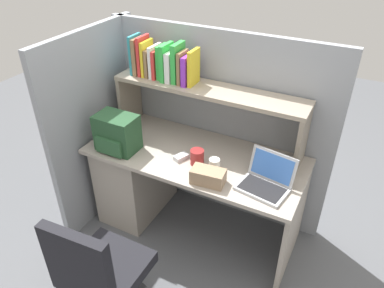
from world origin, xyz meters
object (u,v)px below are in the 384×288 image
paper_cup (214,165)px  backpack (117,133)px  laptop (266,180)px  computer_mouse (181,157)px  office_chair (103,282)px  snack_canister (197,157)px  tissue_box (208,176)px

paper_cup → backpack: bearing=-173.2°
laptop → computer_mouse: size_ratio=3.35×
backpack → computer_mouse: (0.48, 0.10, -0.12)m
office_chair → snack_canister: bearing=-104.4°
computer_mouse → laptop: bearing=19.9°
snack_canister → computer_mouse: bearing=179.7°
paper_cup → office_chair: size_ratio=0.09×
laptop → backpack: bearing=-176.1°
laptop → tissue_box: 0.37m
tissue_box → laptop: bearing=14.5°
laptop → tissue_box: size_ratio=1.59×
laptop → office_chair: laptop is taller
tissue_box → office_chair: 0.90m
computer_mouse → snack_canister: bearing=21.7°
laptop → paper_cup: 0.37m
snack_canister → paper_cup: bearing=-4.2°
computer_mouse → paper_cup: (0.26, -0.01, 0.03)m
computer_mouse → office_chair: office_chair is taller
paper_cup → office_chair: office_chair is taller
laptop → computer_mouse: (-0.63, 0.02, -0.03)m
laptop → paper_cup: size_ratio=3.98×
laptop → tissue_box: bearing=-159.4°
snack_canister → office_chair: (-0.17, -0.90, -0.39)m
snack_canister → office_chair: office_chair is taller
snack_canister → laptop: bearing=-2.6°
computer_mouse → snack_canister: 0.13m
computer_mouse → office_chair: (-0.04, -0.90, -0.35)m
office_chair → backpack: bearing=-65.1°
office_chair → paper_cup: bearing=-112.7°
computer_mouse → snack_canister: (0.13, -0.00, 0.04)m
paper_cup → office_chair: (-0.30, -0.89, -0.38)m
computer_mouse → backpack: bearing=-146.2°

